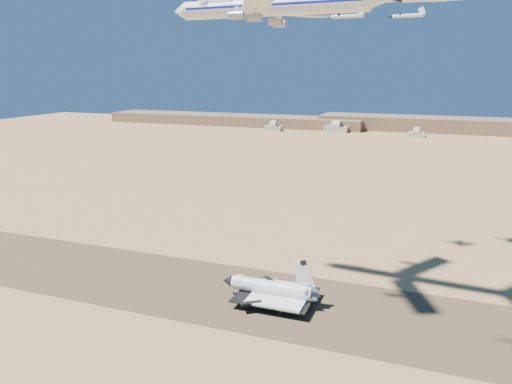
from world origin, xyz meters
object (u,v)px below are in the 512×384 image
(carrier_747, at_px, (265,7))
(chase_jet_d, at_px, (407,16))
(shuttle, at_px, (271,289))
(crew_c, at_px, (281,312))
(chase_jet_c, at_px, (346,16))
(crew_a, at_px, (288,311))
(crew_b, at_px, (280,312))

(carrier_747, bearing_deg, chase_jet_d, 61.67)
(shuttle, bearing_deg, carrier_747, 121.75)
(shuttle, distance_m, crew_c, 10.71)
(chase_jet_c, xyz_separation_m, chase_jet_d, (23.11, 13.07, 0.62))
(crew_a, distance_m, chase_jet_c, 120.76)
(crew_b, distance_m, chase_jet_c, 121.96)
(crew_b, xyz_separation_m, chase_jet_c, (5.04, 68.74, 100.61))
(shuttle, bearing_deg, chase_jet_d, 65.02)
(shuttle, relative_size, chase_jet_d, 2.21)
(crew_c, bearing_deg, carrier_747, -33.36)
(carrier_747, xyz_separation_m, chase_jet_d, (40.58, 63.49, 1.59))
(carrier_747, distance_m, crew_a, 102.05)
(shuttle, relative_size, chase_jet_c, 2.18)
(crew_a, bearing_deg, crew_c, 151.83)
(crew_a, relative_size, chase_jet_c, 0.10)
(crew_b, bearing_deg, carrier_747, 2.59)
(crew_c, xyz_separation_m, chase_jet_c, (4.62, 68.26, 100.52))
(crew_a, distance_m, chase_jet_d, 131.51)
(carrier_747, xyz_separation_m, crew_a, (14.49, -16.22, -99.70))
(shuttle, bearing_deg, crew_a, -36.44)
(shuttle, height_order, carrier_747, carrier_747)
(carrier_747, xyz_separation_m, crew_b, (12.43, -18.33, -99.64))
(crew_a, bearing_deg, chase_jet_c, 14.50)
(carrier_747, relative_size, crew_b, 45.75)
(shuttle, relative_size, crew_c, 18.81)
(carrier_747, height_order, crew_c, carrier_747)
(chase_jet_c, bearing_deg, shuttle, -99.96)
(crew_c, bearing_deg, shuttle, -28.65)
(carrier_747, relative_size, chase_jet_d, 4.83)
(chase_jet_c, bearing_deg, crew_c, -93.42)
(carrier_747, bearing_deg, crew_b, -51.59)
(shuttle, bearing_deg, crew_b, -53.13)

